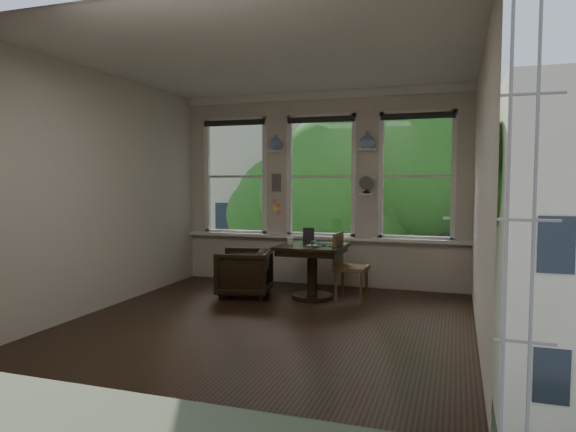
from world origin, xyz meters
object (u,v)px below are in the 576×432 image
(armchair_left, at_px, (244,273))
(laptop, at_px, (325,245))
(side_chair_right, at_px, (352,267))
(mug, at_px, (290,241))
(table, at_px, (312,272))

(armchair_left, bearing_deg, laptop, 82.64)
(side_chair_right, xyz_separation_m, laptop, (-0.35, -0.11, 0.30))
(armchair_left, distance_m, mug, 0.81)
(table, relative_size, armchair_left, 1.23)
(laptop, height_order, mug, mug)
(side_chair_right, relative_size, mug, 8.83)
(laptop, relative_size, mug, 3.00)
(mug, bearing_deg, side_chair_right, 5.44)
(table, bearing_deg, mug, -173.41)
(table, xyz_separation_m, side_chair_right, (0.54, 0.05, 0.09))
(table, distance_m, armchair_left, 0.97)
(side_chair_right, distance_m, laptop, 0.48)
(table, distance_m, side_chair_right, 0.55)
(side_chair_right, height_order, laptop, side_chair_right)
(side_chair_right, bearing_deg, mug, 98.24)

